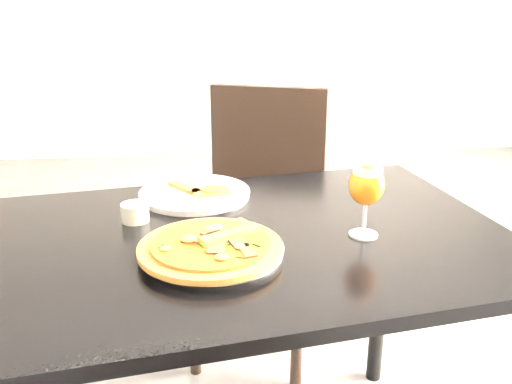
{
  "coord_description": "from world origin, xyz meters",
  "views": [
    {
      "loc": [
        -0.4,
        -1.46,
        1.28
      ],
      "look_at": [
        -0.29,
        -0.22,
        0.83
      ],
      "focal_mm": 40.0,
      "sensor_mm": 36.0,
      "label": 1
    }
  ],
  "objects": [
    {
      "name": "sauce_cup",
      "position": [
        -0.57,
        -0.18,
        0.77
      ],
      "size": [
        0.07,
        0.07,
        0.04
      ],
      "color": "beige",
      "rests_on": "dining_table"
    },
    {
      "name": "dining_table",
      "position": [
        -0.32,
        -0.28,
        0.66
      ],
      "size": [
        1.32,
        0.99,
        0.75
      ],
      "rotation": [
        0.0,
        0.0,
        0.17
      ],
      "color": "black",
      "rests_on": "ground"
    },
    {
      "name": "plate_second",
      "position": [
        -0.43,
        -0.02,
        0.76
      ],
      "size": [
        0.34,
        0.34,
        0.02
      ],
      "primitive_type": "cylinder",
      "rotation": [
        0.0,
        0.0,
        -0.17
      ],
      "color": "white",
      "rests_on": "dining_table"
    },
    {
      "name": "loose_crust",
      "position": [
        -0.36,
        -0.24,
        0.75
      ],
      "size": [
        0.11,
        0.09,
        0.01
      ],
      "primitive_type": "cube",
      "rotation": [
        0.0,
        0.0,
        0.6
      ],
      "color": "brown",
      "rests_on": "dining_table"
    },
    {
      "name": "plate_main",
      "position": [
        -0.39,
        -0.37,
        0.76
      ],
      "size": [
        0.39,
        0.39,
        0.02
      ],
      "primitive_type": "cylinder",
      "rotation": [
        0.0,
        0.0,
        0.51
      ],
      "color": "white",
      "rests_on": "dining_table"
    },
    {
      "name": "crust_scraps",
      "position": [
        -0.41,
        -0.03,
        0.77
      ],
      "size": [
        0.17,
        0.13,
        0.01
      ],
      "rotation": [
        0.0,
        0.0,
        -0.47
      ],
      "color": "brown",
      "rests_on": "plate_second"
    },
    {
      "name": "chair_far",
      "position": [
        -0.21,
        0.41,
        0.52
      ],
      "size": [
        0.55,
        0.55,
        0.95
      ],
      "rotation": [
        0.0,
        0.0,
        -0.32
      ],
      "color": "black",
      "rests_on": "ground"
    },
    {
      "name": "beer_glass",
      "position": [
        -0.05,
        -0.31,
        0.87
      ],
      "size": [
        0.08,
        0.08,
        0.17
      ],
      "color": "silver",
      "rests_on": "dining_table"
    },
    {
      "name": "pizza",
      "position": [
        -0.4,
        -0.39,
        0.78
      ],
      "size": [
        0.3,
        0.3,
        0.03
      ],
      "rotation": [
        0.0,
        0.0,
        0.2
      ],
      "color": "brown",
      "rests_on": "plate_main"
    }
  ]
}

